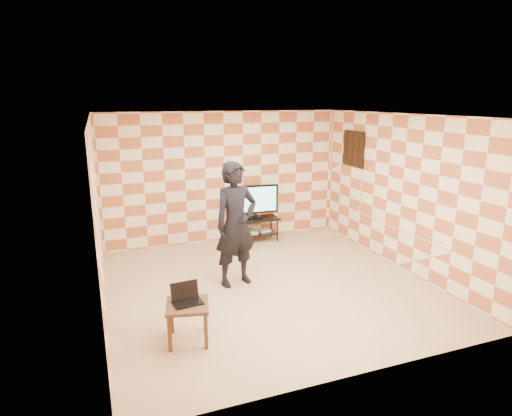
% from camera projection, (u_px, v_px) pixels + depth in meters
% --- Properties ---
extents(floor, '(5.00, 5.00, 0.00)m').
position_uv_depth(floor, '(269.00, 285.00, 6.95)').
color(floor, tan).
rests_on(floor, ground).
extents(wall_back, '(5.00, 0.02, 2.70)m').
position_uv_depth(wall_back, '(224.00, 177.00, 8.89)').
color(wall_back, beige).
rests_on(wall_back, ground).
extents(wall_front, '(5.00, 0.02, 2.70)m').
position_uv_depth(wall_front, '(361.00, 260.00, 4.34)').
color(wall_front, beige).
rests_on(wall_front, ground).
extents(wall_left, '(0.02, 5.00, 2.70)m').
position_uv_depth(wall_left, '(98.00, 220.00, 5.78)').
color(wall_left, beige).
rests_on(wall_left, ground).
extents(wall_right, '(0.02, 5.00, 2.70)m').
position_uv_depth(wall_right, '(402.00, 193.00, 7.45)').
color(wall_right, beige).
rests_on(wall_right, ground).
extents(ceiling, '(5.00, 5.00, 0.02)m').
position_uv_depth(ceiling, '(270.00, 115.00, 6.28)').
color(ceiling, white).
rests_on(ceiling, wall_back).
extents(wall_art, '(0.04, 0.72, 0.72)m').
position_uv_depth(wall_art, '(354.00, 149.00, 8.70)').
color(wall_art, black).
rests_on(wall_art, wall_right).
extents(tv_stand, '(0.98, 0.44, 0.50)m').
position_uv_depth(tv_stand, '(255.00, 224.00, 9.02)').
color(tv_stand, black).
rests_on(tv_stand, floor).
extents(tv, '(0.98, 0.21, 0.71)m').
position_uv_depth(tv, '(255.00, 200.00, 8.89)').
color(tv, black).
rests_on(tv, tv_stand).
extents(dvd_player, '(0.47, 0.36, 0.07)m').
position_uv_depth(dvd_player, '(246.00, 232.00, 9.00)').
color(dvd_player, '#B3B3B5').
rests_on(dvd_player, tv_stand).
extents(game_console, '(0.28, 0.23, 0.06)m').
position_uv_depth(game_console, '(264.00, 230.00, 9.16)').
color(game_console, silver).
rests_on(game_console, tv_stand).
extents(side_table, '(0.61, 0.61, 0.50)m').
position_uv_depth(side_table, '(188.00, 310.00, 5.26)').
color(side_table, '#3E2818').
rests_on(side_table, floor).
extents(laptop, '(0.38, 0.31, 0.23)m').
position_uv_depth(laptop, '(186.00, 298.00, 5.28)').
color(laptop, black).
rests_on(laptop, side_table).
extents(person, '(0.82, 0.63, 2.01)m').
position_uv_depth(person, '(236.00, 224.00, 6.78)').
color(person, black).
rests_on(person, floor).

